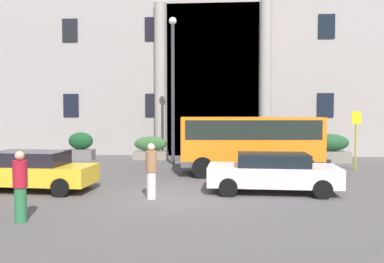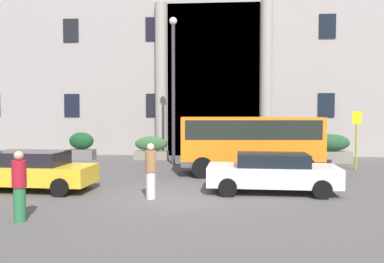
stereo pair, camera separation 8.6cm
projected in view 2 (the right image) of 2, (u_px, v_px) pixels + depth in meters
The scene contains 13 objects.
ground_plane at pixel (166, 201), 13.27m from camera, with size 80.00×64.00×0.12m, color #524D4C.
office_building_facade at pixel (200, 51), 30.29m from camera, with size 33.67×9.63×14.61m.
orange_minibus at pixel (250, 140), 18.41m from camera, with size 6.35×2.98×2.57m.
bus_stop_sign at pixel (356, 134), 19.64m from camera, with size 0.44×0.08×2.82m.
hedge_planter_entrance_right at pixel (330, 149), 22.65m from camera, with size 2.17×0.96×1.57m.
hedge_planter_far_east at pixel (82, 147), 23.95m from camera, with size 1.50×0.83×1.60m.
hedge_planter_entrance_left at pixel (151, 148), 24.06m from camera, with size 1.99×0.72×1.36m.
parked_estate_mid at pixel (30, 170), 14.63m from camera, with size 4.55×2.14×1.41m.
parked_coupe_end at pixel (272, 172), 14.29m from camera, with size 4.53×2.17×1.36m.
scooter_by_planter at pixel (28, 169), 16.91m from camera, with size 1.95×0.74×0.89m.
pedestrian_man_red_shirt at pixel (151, 171), 13.25m from camera, with size 0.36×0.36×1.80m.
pedestrian_man_crossing at pixel (19, 186), 10.49m from camera, with size 0.36×0.36×1.82m.
lamppost_plaza_centre at pixel (173, 79), 21.66m from camera, with size 0.40×0.40×7.76m.
Camera 2 is at (1.92, -13.02, 2.84)m, focal length 38.44 mm.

